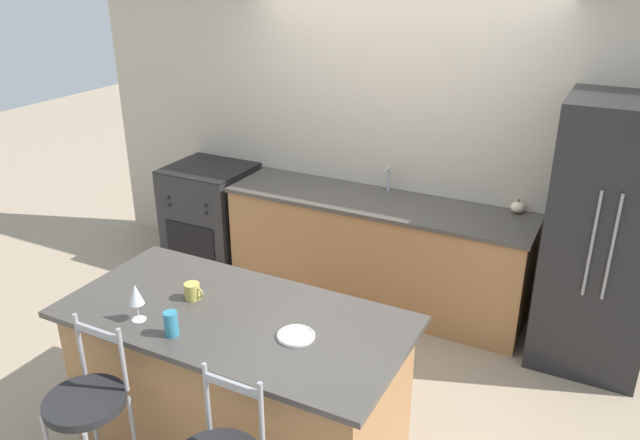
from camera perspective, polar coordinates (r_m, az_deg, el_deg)
The scene contains 13 objects.
ground_plane at distance 5.19m, azimuth 3.29°, elevation -9.07°, with size 18.00×18.00×0.00m, color tan.
wall_back at distance 5.27m, azimuth 6.92°, elevation 7.41°, with size 6.00×0.07×2.70m.
back_counter at distance 5.28m, azimuth 5.15°, elevation -2.77°, with size 2.54×0.71×0.92m.
sink_faucet at distance 5.23m, azimuth 6.24°, elevation 3.99°, with size 0.02×0.13×0.22m.
kitchen_island at distance 3.81m, azimuth -7.54°, elevation -14.33°, with size 1.98×0.97×0.91m.
refrigerator at distance 4.73m, azimuth 24.55°, elevation -1.44°, with size 0.74×0.77×1.93m.
oven_range at distance 6.03m, azimuth -9.86°, elevation 0.50°, with size 0.74×0.71×0.95m.
bar_stool_near at distance 3.56m, azimuth -20.35°, elevation -16.53°, with size 0.41×0.41×1.07m.
dinner_plate at distance 3.33m, azimuth -2.23°, elevation -10.50°, with size 0.20×0.20×0.02m.
wine_glass at distance 3.53m, azimuth -16.49°, elevation -6.60°, with size 0.08×0.08×0.22m.
coffee_mug at distance 3.71m, azimuth -11.58°, elevation -6.41°, with size 0.12×0.09×0.10m.
tumbler_cup at distance 3.40m, azimuth -13.46°, elevation -9.21°, with size 0.07×0.07×0.14m.
pumpkin_decoration at distance 5.04m, azimuth 17.63°, elevation 1.12°, with size 0.11×0.11×0.11m.
Camera 1 is at (1.74, -4.03, 2.77)m, focal length 35.00 mm.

